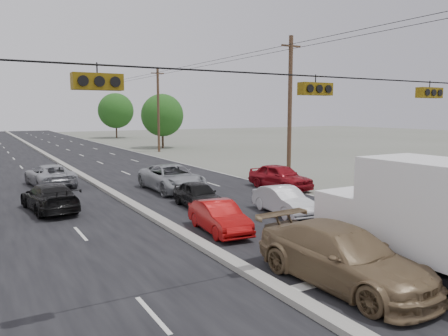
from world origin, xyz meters
The scene contains 17 objects.
ground centered at (0.00, 0.00, 0.00)m, with size 200.00×200.00×0.00m, color #606356.
road_surface centered at (0.00, 30.00, 0.00)m, with size 20.00×160.00×0.02m, color black.
center_median centered at (0.00, 30.00, 0.10)m, with size 0.50×160.00×0.20m, color gray.
utility_pole_right_b centered at (12.50, 15.00, 5.11)m, with size 1.60×0.30×10.00m.
utility_pole_right_c centered at (12.50, 40.00, 5.11)m, with size 1.60×0.30×10.00m.
traffic_signals centered at (1.40, 0.00, 5.49)m, with size 25.00×0.30×0.54m.
tree_right_mid centered at (15.00, 45.00, 4.34)m, with size 5.60×5.60×7.14m.
tree_right_far centered at (16.00, 70.00, 4.96)m, with size 6.40×6.40×8.16m.
box_truck centered at (4.54, -1.60, 1.77)m, with size 2.46×6.82×3.45m.
tan_sedan centered at (1.87, -0.89, 0.81)m, with size 2.28×5.60×1.62m, color brown.
red_sedan centered at (1.49, 5.49, 0.62)m, with size 1.32×3.78×1.24m, color #A10909.
queue_car_a centered at (2.80, 9.97, 0.65)m, with size 1.54×3.82×1.30m, color black.
queue_car_b centered at (5.68, 6.71, 0.64)m, with size 1.35×3.88×1.28m, color silver.
queue_car_c centered at (3.50, 14.96, 0.79)m, with size 2.63×5.70×1.59m, color #93979A.
queue_car_e centered at (9.60, 12.17, 0.78)m, with size 1.83×4.56×1.55m, color maroon.
oncoming_near centered at (-3.83, 12.83, 0.69)m, with size 1.93×4.75×1.38m, color black.
oncoming_far centered at (-2.70, 20.51, 0.71)m, with size 2.35×5.10×1.42m, color #999BA0.
Camera 1 is at (-6.83, -9.40, 4.83)m, focal length 35.00 mm.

